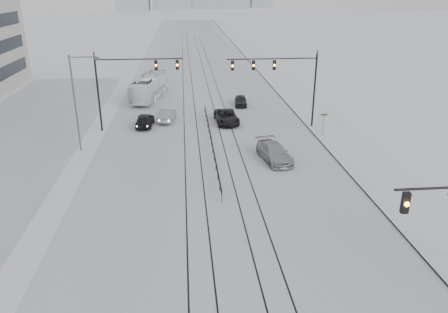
% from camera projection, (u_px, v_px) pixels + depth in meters
% --- Properties ---
extents(road, '(22.00, 260.00, 0.02)m').
position_uv_depth(road, '(199.00, 82.00, 70.61)').
color(road, silver).
rests_on(road, ground).
extents(sidewalk_east, '(5.00, 260.00, 0.16)m').
position_uv_depth(sidewalk_east, '(281.00, 80.00, 71.74)').
color(sidewalk_east, silver).
rests_on(sidewalk_east, ground).
extents(curb, '(0.10, 260.00, 0.12)m').
position_uv_depth(curb, '(267.00, 81.00, 71.53)').
color(curb, gray).
rests_on(curb, ground).
extents(parking_strip, '(14.00, 60.00, 0.03)m').
position_uv_depth(parking_strip, '(18.00, 136.00, 45.75)').
color(parking_strip, silver).
rests_on(parking_strip, ground).
extents(tram_rails, '(5.30, 180.00, 0.01)m').
position_uv_depth(tram_rails, '(206.00, 117.00, 52.09)').
color(tram_rails, black).
rests_on(tram_rails, ground).
extents(traffic_mast_ne, '(9.60, 0.37, 8.00)m').
position_uv_depth(traffic_mast_ne, '(285.00, 76.00, 46.04)').
color(traffic_mast_ne, black).
rests_on(traffic_mast_ne, ground).
extents(traffic_mast_nw, '(9.10, 0.37, 8.00)m').
position_uv_depth(traffic_mast_nw, '(126.00, 79.00, 45.61)').
color(traffic_mast_nw, black).
rests_on(traffic_mast_nw, ground).
extents(street_light_west, '(2.73, 0.25, 9.00)m').
position_uv_depth(street_light_west, '(78.00, 97.00, 39.88)').
color(street_light_west, '#595B60').
rests_on(street_light_west, ground).
extents(median_fence, '(0.06, 24.00, 1.00)m').
position_uv_depth(median_fence, '(211.00, 141.00, 42.65)').
color(median_fence, black).
rests_on(median_fence, ground).
extents(street_sign, '(0.70, 0.06, 2.40)m').
position_uv_depth(street_sign, '(324.00, 121.00, 45.11)').
color(street_sign, '#595B60').
rests_on(street_sign, ground).
extents(sedan_sb_inner, '(2.03, 4.45, 1.48)m').
position_uv_depth(sedan_sb_inner, '(145.00, 120.00, 48.47)').
color(sedan_sb_inner, black).
rests_on(sedan_sb_inner, ground).
extents(sedan_sb_outer, '(2.15, 4.48, 1.42)m').
position_uv_depth(sedan_sb_outer, '(167.00, 115.00, 50.35)').
color(sedan_sb_outer, gray).
rests_on(sedan_sb_outer, ground).
extents(sedan_nb_front, '(2.74, 5.38, 1.46)m').
position_uv_depth(sedan_nb_front, '(227.00, 117.00, 49.66)').
color(sedan_nb_front, black).
rests_on(sedan_nb_front, ground).
extents(sedan_nb_right, '(3.01, 5.54, 1.52)m').
position_uv_depth(sedan_nb_right, '(274.00, 153.00, 39.07)').
color(sedan_nb_right, '#9FA1A7').
rests_on(sedan_nb_right, ground).
extents(sedan_nb_far, '(1.88, 3.94, 1.30)m').
position_uv_depth(sedan_nb_far, '(241.00, 101.00, 56.82)').
color(sedan_nb_far, black).
rests_on(sedan_nb_far, ground).
extents(box_truck, '(4.69, 11.64, 3.16)m').
position_uv_depth(box_truck, '(149.00, 87.00, 59.98)').
color(box_truck, white).
rests_on(box_truck, ground).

